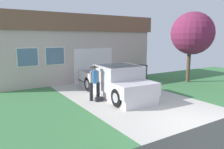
% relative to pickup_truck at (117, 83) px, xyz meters
% --- Properties ---
extents(pickup_truck, '(2.22, 5.42, 1.62)m').
position_rel_pickup_truck_xyz_m(pickup_truck, '(0.00, 0.00, 0.00)').
color(pickup_truck, silver).
rests_on(pickup_truck, ground).
extents(person_with_hat, '(0.52, 0.43, 1.71)m').
position_rel_pickup_truck_xyz_m(person_with_hat, '(-1.32, -0.03, 0.21)').
color(person_with_hat, black).
rests_on(person_with_hat, ground).
extents(handbag, '(0.38, 0.17, 0.42)m').
position_rel_pickup_truck_xyz_m(handbag, '(-1.23, -0.30, -0.59)').
color(handbag, '#232328').
rests_on(handbag, ground).
extents(house_with_garage, '(11.23, 6.82, 4.49)m').
position_rel_pickup_truck_xyz_m(house_with_garage, '(0.08, 7.33, 1.56)').
color(house_with_garage, '#C1AEA4').
rests_on(house_with_garage, ground).
extents(front_yard_tree, '(2.73, 2.73, 4.62)m').
position_rel_pickup_truck_xyz_m(front_yard_tree, '(6.03, 0.30, 2.67)').
color(front_yard_tree, brown).
rests_on(front_yard_tree, ground).
extents(wheeled_trash_bin, '(0.60, 0.72, 1.05)m').
position_rel_pickup_truck_xyz_m(wheeled_trash_bin, '(3.95, 2.89, -0.14)').
color(wheeled_trash_bin, '#424247').
rests_on(wheeled_trash_bin, ground).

